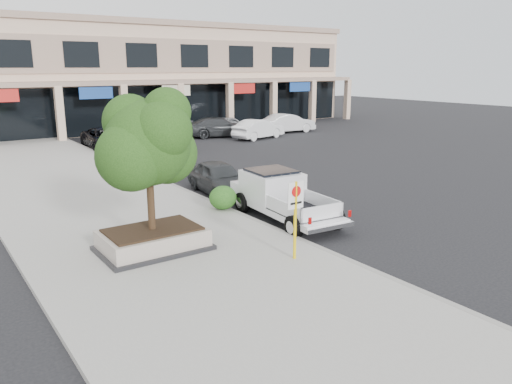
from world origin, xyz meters
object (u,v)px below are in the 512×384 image
Objects in this scene: planter at (153,240)px; lot_car_b at (259,129)px; curb_car_c at (120,143)px; lot_car_a at (159,141)px; curb_car_b at (152,155)px; lot_car_e at (230,124)px; pickup_truck at (286,197)px; lot_car_f at (288,123)px; lot_car_c at (219,127)px; curb_car_d at (106,138)px; lot_car_d at (143,134)px; no_parking_sign at (295,210)px; curb_car_a at (219,178)px; planter_tree at (150,143)px.

planter is 0.69× the size of lot_car_b.
lot_car_a is at bearing -27.54° from curb_car_c.
curb_car_b is 15.92m from lot_car_e.
pickup_truck reaches higher than lot_car_f.
lot_car_c reaches higher than lot_car_e.
curb_car_d reaches higher than curb_car_c.
lot_car_b is at bearing -133.56° from lot_car_d.
no_parking_sign is at bearing -95.22° from curb_car_b.
curb_car_a is (0.04, 4.89, -0.15)m from pickup_truck.
no_parking_sign is 0.48× the size of lot_car_d.
lot_car_f reaches higher than curb_car_b.
planter_tree is 25.33m from lot_car_b.
no_parking_sign reaches higher than curb_car_b.
pickup_truck is 1.31× the size of curb_car_a.
lot_car_e is (11.86, 10.62, -0.01)m from curb_car_b.
curb_car_c is 9.85m from lot_car_c.
curb_car_d is at bearing 95.99° from curb_car_a.
lot_car_d is at bearing 77.16° from no_parking_sign.
planter_tree is 21.41m from curb_car_d.
lot_car_e is (0.14, 4.40, -0.06)m from lot_car_b.
lot_car_c reaches higher than curb_car_c.
lot_car_c reaches higher than curb_car_d.
lot_car_d is at bearing 1.61° from lot_car_a.
curb_car_d is (0.10, 8.21, 0.01)m from curb_car_b.
planter is 0.78× the size of lot_car_e.
lot_car_b reaches higher than planter.
planter is 0.80× the size of planter_tree.
pickup_truck is at bearing 3.36° from planter_tree.
lot_car_e is at bearing -104.76° from lot_car_d.
lot_car_f is at bearing 43.49° from planter.
lot_car_d is at bearing 87.68° from lot_car_f.
curb_car_c is at bearing 66.61° from lot_car_a.
curb_car_d is 1.10× the size of lot_car_d.
lot_car_e is (11.76, 2.41, -0.02)m from curb_car_d.
pickup_truck is at bearing 144.71° from lot_car_f.
lot_car_c reaches higher than planter.
lot_car_e is at bearing -15.26° from lot_car_b.
curb_car_b is 13.20m from lot_car_c.
planter_tree reaches higher than curb_car_b.
pickup_truck is at bearing 147.13° from lot_car_d.
lot_car_f is (18.40, 23.41, -0.83)m from no_parking_sign.
lot_car_b reaches higher than curb_car_a.
no_parking_sign reaches higher than lot_car_e.
curb_car_d is 4.35m from lot_car_a.
curb_car_c is at bearing 82.93° from no_parking_sign.
lot_car_d is at bearing 84.99° from curb_car_a.
no_parking_sign is 4.32m from pickup_truck.
curb_car_c reaches higher than lot_car_d.
curb_car_a is at bearing 43.84° from planter_tree.
lot_car_b is 4.62m from lot_car_f.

